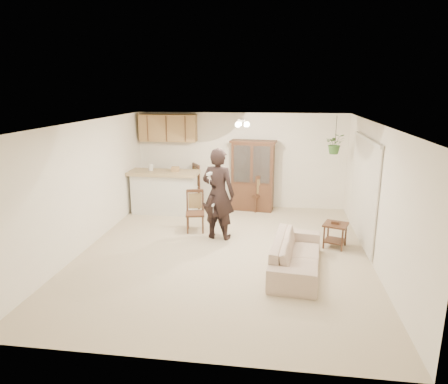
# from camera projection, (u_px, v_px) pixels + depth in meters

# --- Properties ---
(floor) EXTENTS (6.50, 6.50, 0.00)m
(floor) POSITION_uv_depth(u_px,v_px,m) (224.00, 252.00, 7.80)
(floor) COLOR beige
(floor) RESTS_ON ground
(ceiling) EXTENTS (5.50, 6.50, 0.02)m
(ceiling) POSITION_uv_depth(u_px,v_px,m) (224.00, 123.00, 7.17)
(ceiling) COLOR silver
(ceiling) RESTS_ON wall_back
(wall_back) EXTENTS (5.50, 0.02, 2.50)m
(wall_back) POSITION_uv_depth(u_px,v_px,m) (240.00, 160.00, 10.60)
(wall_back) COLOR white
(wall_back) RESTS_ON ground
(wall_front) EXTENTS (5.50, 0.02, 2.50)m
(wall_front) POSITION_uv_depth(u_px,v_px,m) (184.00, 264.00, 4.37)
(wall_front) COLOR white
(wall_front) RESTS_ON ground
(wall_left) EXTENTS (0.02, 6.50, 2.50)m
(wall_left) POSITION_uv_depth(u_px,v_px,m) (86.00, 186.00, 7.84)
(wall_left) COLOR white
(wall_left) RESTS_ON ground
(wall_right) EXTENTS (0.02, 6.50, 2.50)m
(wall_right) POSITION_uv_depth(u_px,v_px,m) (376.00, 196.00, 7.12)
(wall_right) COLOR white
(wall_right) RESTS_ON ground
(breakfast_bar) EXTENTS (1.60, 0.55, 1.00)m
(breakfast_bar) POSITION_uv_depth(u_px,v_px,m) (165.00, 194.00, 10.17)
(breakfast_bar) COLOR silver
(breakfast_bar) RESTS_ON floor
(bar_top) EXTENTS (1.75, 0.70, 0.08)m
(bar_top) POSITION_uv_depth(u_px,v_px,m) (164.00, 173.00, 10.03)
(bar_top) COLOR tan
(bar_top) RESTS_ON breakfast_bar
(upper_cabinets) EXTENTS (1.50, 0.34, 0.70)m
(upper_cabinets) POSITION_uv_depth(u_px,v_px,m) (168.00, 128.00, 10.46)
(upper_cabinets) COLOR olive
(upper_cabinets) RESTS_ON wall_back
(vertical_blinds) EXTENTS (0.06, 2.30, 2.10)m
(vertical_blinds) POSITION_uv_depth(u_px,v_px,m) (363.00, 191.00, 8.03)
(vertical_blinds) COLOR beige
(vertical_blinds) RESTS_ON wall_right
(ceiling_fixture) EXTENTS (0.36, 0.36, 0.20)m
(ceiling_fixture) POSITION_uv_depth(u_px,v_px,m) (241.00, 123.00, 8.32)
(ceiling_fixture) COLOR beige
(ceiling_fixture) RESTS_ON ceiling
(hanging_plant) EXTENTS (0.43, 0.37, 0.48)m
(hanging_plant) POSITION_uv_depth(u_px,v_px,m) (335.00, 144.00, 9.33)
(hanging_plant) COLOR #275622
(hanging_plant) RESTS_ON ceiling
(plant_cord) EXTENTS (0.01, 0.01, 0.65)m
(plant_cord) POSITION_uv_depth(u_px,v_px,m) (336.00, 130.00, 9.25)
(plant_cord) COLOR black
(plant_cord) RESTS_ON ceiling
(sofa) EXTENTS (0.94, 1.94, 0.73)m
(sofa) POSITION_uv_depth(u_px,v_px,m) (296.00, 251.00, 6.95)
(sofa) COLOR beige
(sofa) RESTS_ON floor
(adult) EXTENTS (0.74, 0.58, 1.80)m
(adult) POSITION_uv_depth(u_px,v_px,m) (218.00, 197.00, 8.33)
(adult) COLOR black
(adult) RESTS_ON floor
(child) EXTENTS (0.69, 0.55, 1.35)m
(child) POSITION_uv_depth(u_px,v_px,m) (216.00, 207.00, 8.45)
(child) COLOR black
(child) RESTS_ON floor
(china_hutch) EXTENTS (1.20, 0.57, 1.83)m
(china_hutch) POSITION_uv_depth(u_px,v_px,m) (253.00, 176.00, 10.34)
(china_hutch) COLOR #391F14
(china_hutch) RESTS_ON floor
(side_table) EXTENTS (0.57, 0.57, 0.55)m
(side_table) POSITION_uv_depth(u_px,v_px,m) (335.00, 235.00, 8.01)
(side_table) COLOR #391F14
(side_table) RESTS_ON floor
(chair_bar) EXTENTS (0.48, 0.48, 0.92)m
(chair_bar) POSITION_uv_depth(u_px,v_px,m) (195.00, 220.00, 8.90)
(chair_bar) COLOR #391F14
(chair_bar) RESTS_ON floor
(chair_hutch_left) EXTENTS (0.72, 0.72, 1.18)m
(chair_hutch_left) POSITION_uv_depth(u_px,v_px,m) (188.00, 196.00, 10.62)
(chair_hutch_left) COLOR #391F14
(chair_hutch_left) RESTS_ON floor
(chair_hutch_right) EXTENTS (0.60, 0.60, 0.97)m
(chair_hutch_right) POSITION_uv_depth(u_px,v_px,m) (256.00, 200.00, 10.45)
(chair_hutch_right) COLOR #391F14
(chair_hutch_right) RESTS_ON floor
(controller_adult) EXTENTS (0.09, 0.18, 0.05)m
(controller_adult) POSITION_uv_depth(u_px,v_px,m) (209.00, 174.00, 7.78)
(controller_adult) COLOR white
(controller_adult) RESTS_ON adult
(controller_child) EXTENTS (0.04, 0.11, 0.03)m
(controller_child) POSITION_uv_depth(u_px,v_px,m) (213.00, 205.00, 8.13)
(controller_child) COLOR white
(controller_child) RESTS_ON child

